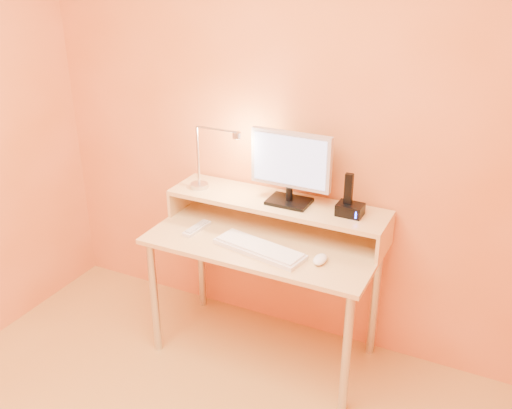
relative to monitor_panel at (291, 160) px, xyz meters
The scene contains 25 objects.
wall_back 0.22m from the monitor_panel, 113.96° to the left, with size 3.00×0.04×2.50m, color #EE8853.
desk_leg_fl 1.07m from the monitor_panel, 146.57° to the right, with size 0.04×0.04×0.69m, color silver.
desk_leg_fr 1.00m from the monitor_panel, 40.57° to the right, with size 0.04×0.04×0.69m, color silver.
desk_leg_bl 0.99m from the monitor_panel, behind, with size 0.04×0.04×0.69m, color silver.
desk_leg_br 0.91m from the monitor_panel, 10.64° to the left, with size 0.04×0.04×0.69m, color silver.
desk_lower 0.45m from the monitor_panel, 113.96° to the right, with size 1.20×0.60×0.03m, color tan.
shelf_riser_left 0.74m from the monitor_panel, behind, with size 0.02×0.30×0.14m, color tan.
shelf_riser_right 0.62m from the monitor_panel, ahead, with size 0.02×0.30×0.14m, color tan.
desk_shelf 0.26m from the monitor_panel, behind, with size 1.20×0.30×0.03m, color tan.
monitor_foot 0.23m from the monitor_panel, 90.00° to the right, with size 0.22×0.16×0.02m, color black.
monitor_neck 0.19m from the monitor_panel, 90.00° to the right, with size 0.04×0.04×0.07m, color black.
monitor_panel is the anchor object (origin of this frame).
monitor_back 0.02m from the monitor_panel, 90.00° to the left, with size 0.39×0.01×0.25m, color black.
monitor_screen 0.02m from the monitor_panel, 90.00° to the right, with size 0.39×0.00×0.26m, color #98AAE2.
lamp_base 0.58m from the monitor_panel, behind, with size 0.10×0.10×0.03m, color silver.
lamp_post 0.53m from the monitor_panel, behind, with size 0.01×0.01×0.33m, color silver.
lamp_arm 0.43m from the monitor_panel, behind, with size 0.01×0.01×0.24m, color silver.
lamp_head 0.31m from the monitor_panel, behind, with size 0.04×0.04×0.03m, color silver.
lamp_bulb 0.31m from the monitor_panel, behind, with size 0.03×0.03×0.00m, color #FFEAC6.
phone_dock 0.39m from the monitor_panel, ahead, with size 0.13×0.10×0.06m, color black.
phone_handset 0.33m from the monitor_panel, ahead, with size 0.04×0.03×0.16m, color black.
phone_led 0.43m from the monitor_panel, ahead, with size 0.01×0.00×0.04m, color #1F39FF.
keyboard 0.48m from the monitor_panel, 97.73° to the right, with size 0.48×0.15×0.02m, color silver.
mouse 0.54m from the monitor_panel, 43.63° to the right, with size 0.06×0.11×0.04m, color white.
remote_control 0.63m from the monitor_panel, 153.07° to the right, with size 0.05×0.19×0.02m, color silver.
Camera 1 is at (1.12, -1.21, 2.13)m, focal length 40.30 mm.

